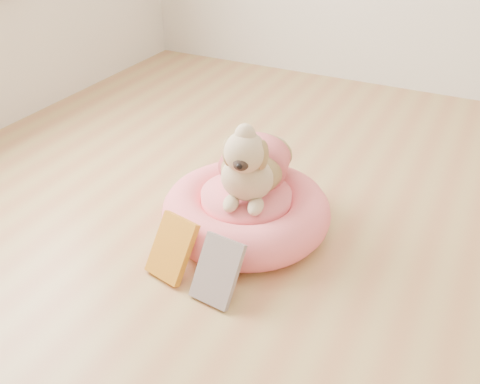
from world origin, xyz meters
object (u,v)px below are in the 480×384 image
at_px(book_white, 217,271).
at_px(dog, 252,150).
at_px(pet_bed, 246,211).
at_px(book_yellow, 172,248).

bearing_deg(book_white, dog, 106.23).
bearing_deg(pet_bed, book_white, -77.68).
distance_m(book_yellow, book_white, 0.19).
relative_size(book_yellow, book_white, 1.00).
xyz_separation_m(book_yellow, book_white, (0.19, -0.03, -0.00)).
bearing_deg(book_yellow, dog, 83.85).
xyz_separation_m(dog, book_white, (0.07, -0.39, -0.22)).
relative_size(pet_bed, dog, 1.44).
bearing_deg(pet_bed, book_yellow, -108.05).
bearing_deg(dog, book_yellow, -122.00).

